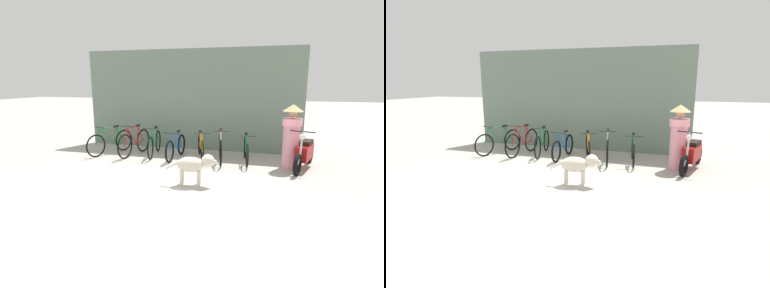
{
  "view_description": "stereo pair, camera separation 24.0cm",
  "coord_description": "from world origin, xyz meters",
  "views": [
    {
      "loc": [
        2.77,
        -5.78,
        2.19
      ],
      "look_at": [
        0.75,
        1.27,
        0.65
      ],
      "focal_mm": 28.0,
      "sensor_mm": 36.0,
      "label": 1
    },
    {
      "loc": [
        3.0,
        -5.71,
        2.19
      ],
      "look_at": [
        0.75,
        1.27,
        0.65
      ],
      "focal_mm": 28.0,
      "sensor_mm": 36.0,
      "label": 2
    }
  ],
  "objects": [
    {
      "name": "person_in_robes",
      "position": [
        3.15,
        2.1,
        0.87
      ],
      "size": [
        0.72,
        0.72,
        1.63
      ],
      "rotation": [
        0.0,
        0.0,
        3.85
      ],
      "color": "pink",
      "rests_on": "ground"
    },
    {
      "name": "ground_plane",
      "position": [
        0.0,
        0.0,
        0.0
      ],
      "size": [
        60.0,
        60.0,
        0.0
      ],
      "primitive_type": "plane",
      "color": "#ADA89E"
    },
    {
      "name": "bicycle_3",
      "position": [
        0.01,
        2.18,
        0.33
      ],
      "size": [
        0.46,
        1.61,
        0.82
      ],
      "rotation": [
        0.0,
        0.0,
        -1.59
      ],
      "color": "black",
      "rests_on": "ground"
    },
    {
      "name": "shop_wall_back",
      "position": [
        0.0,
        3.6,
        1.6
      ],
      "size": [
        7.09,
        0.2,
        3.2
      ],
      "color": "slate",
      "rests_on": "ground"
    },
    {
      "name": "bicycle_0",
      "position": [
        -2.11,
        2.18,
        0.36
      ],
      "size": [
        0.66,
        1.66,
        0.88
      ],
      "rotation": [
        0.0,
        0.0,
        -1.91
      ],
      "color": "black",
      "rests_on": "ground"
    },
    {
      "name": "bicycle_2",
      "position": [
        -0.74,
        2.37,
        0.36
      ],
      "size": [
        0.48,
        1.73,
        0.87
      ],
      "rotation": [
        0.0,
        0.0,
        -1.38
      ],
      "color": "black",
      "rests_on": "ground"
    },
    {
      "name": "motorcycle",
      "position": [
        3.49,
        2.09,
        0.4
      ],
      "size": [
        0.72,
        1.85,
        1.03
      ],
      "rotation": [
        0.0,
        0.0,
        -1.86
      ],
      "color": "black",
      "rests_on": "ground"
    },
    {
      "name": "stray_dog",
      "position": [
        1.14,
        0.12,
        0.46
      ],
      "size": [
        1.09,
        0.45,
        0.69
      ],
      "rotation": [
        0.0,
        0.0,
        0.19
      ],
      "color": "beige",
      "rests_on": "ground"
    },
    {
      "name": "bicycle_5",
      "position": [
        1.31,
        2.21,
        0.38
      ],
      "size": [
        0.49,
        1.64,
        0.92
      ],
      "rotation": [
        0.0,
        0.0,
        -1.37
      ],
      "color": "black",
      "rests_on": "ground"
    },
    {
      "name": "bicycle_6",
      "position": [
        2.0,
        2.29,
        0.34
      ],
      "size": [
        0.46,
        1.59,
        0.81
      ],
      "rotation": [
        0.0,
        0.0,
        -1.41
      ],
      "color": "black",
      "rests_on": "ground"
    },
    {
      "name": "bicycle_1",
      "position": [
        -1.33,
        2.23,
        0.38
      ],
      "size": [
        0.46,
        1.7,
        0.93
      ],
      "rotation": [
        0.0,
        0.0,
        -1.68
      ],
      "color": "black",
      "rests_on": "ground"
    },
    {
      "name": "bicycle_4",
      "position": [
        0.69,
        2.4,
        0.33
      ],
      "size": [
        0.61,
        1.49,
        0.8
      ],
      "rotation": [
        0.0,
        0.0,
        -1.24
      ],
      "color": "black",
      "rests_on": "ground"
    }
  ]
}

